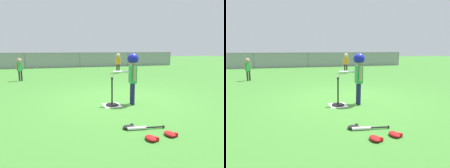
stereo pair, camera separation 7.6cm
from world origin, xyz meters
TOP-DOWN VIEW (x-y plane):
  - ground_plane at (0.00, 0.00)m, footprint 60.00×60.00m
  - home_plate at (-0.39, -0.52)m, footprint 0.44×0.44m
  - batting_tee at (-0.39, -0.52)m, footprint 0.32×0.32m
  - baseball_on_tee at (-0.39, -0.52)m, footprint 0.07×0.07m
  - batter_child at (0.13, -0.56)m, footprint 0.65×0.37m
  - fielder_deep_center at (1.72, 5.76)m, footprint 0.33×0.23m
  - fielder_deep_left at (-3.31, 4.27)m, footprint 0.27×0.21m
  - spare_bat_silver at (-0.31, -2.12)m, footprint 0.68×0.13m
  - glove_by_plate at (0.06, -2.48)m, footprint 0.21×0.25m
  - glove_near_bats at (-0.50, -2.03)m, footprint 0.24×0.20m
  - glove_tossed_aside at (-0.32, -2.54)m, footprint 0.20×0.24m
  - outfield_fence at (0.00, 10.32)m, footprint 16.06×0.06m

SIDE VIEW (x-z plane):
  - ground_plane at x=0.00m, z-range 0.00..0.00m
  - home_plate at x=-0.39m, z-range 0.00..0.01m
  - spare_bat_silver at x=-0.31m, z-range 0.00..0.06m
  - glove_by_plate at x=0.06m, z-range 0.00..0.07m
  - glove_near_bats at x=-0.50m, z-range 0.00..0.07m
  - glove_tossed_aside at x=-0.32m, z-range 0.00..0.07m
  - batting_tee at x=-0.39m, z-range -0.24..0.47m
  - outfield_fence at x=0.00m, z-range 0.04..1.19m
  - fielder_deep_left at x=-3.31m, z-range 0.15..1.16m
  - baseball_on_tee at x=-0.39m, z-range 0.70..0.78m
  - fielder_deep_center at x=1.72m, z-range 0.17..1.34m
  - batter_child at x=0.13m, z-range 0.28..1.59m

